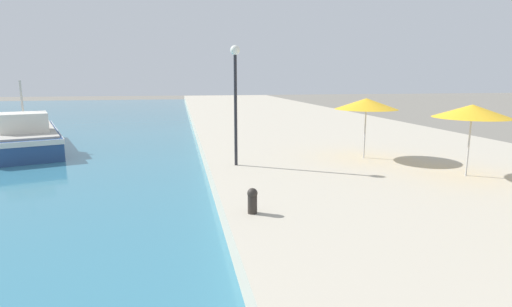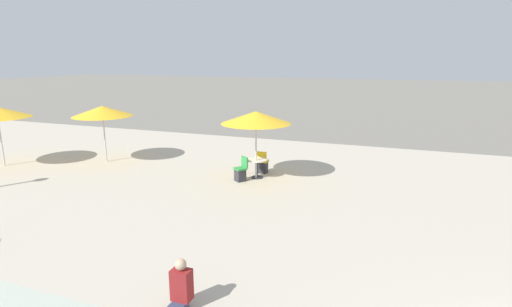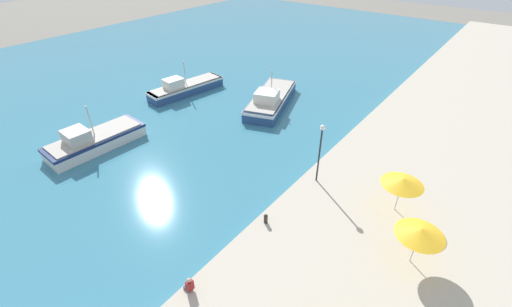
% 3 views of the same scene
% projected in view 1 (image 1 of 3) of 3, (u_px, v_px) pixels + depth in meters
% --- Properties ---
extents(quay_promenade, '(16.00, 90.00, 0.72)m').
position_uv_depth(quay_promenade, '(285.00, 121.00, 34.75)').
color(quay_promenade, '#BCB29E').
rests_on(quay_promenade, ground_plane).
extents(fishing_boat_far, '(6.32, 10.36, 3.92)m').
position_uv_depth(fishing_boat_far, '(26.00, 136.00, 22.67)').
color(fishing_boat_far, navy).
rests_on(fishing_boat_far, water_basin).
extents(cafe_umbrella_white, '(2.56, 2.56, 2.48)m').
position_uv_depth(cafe_umbrella_white, '(472.00, 111.00, 13.54)').
color(cafe_umbrella_white, '#B7B7B7').
rests_on(cafe_umbrella_white, quay_promenade).
extents(cafe_umbrella_striped, '(2.61, 2.61, 2.53)m').
position_uv_depth(cafe_umbrella_striped, '(366.00, 104.00, 16.65)').
color(cafe_umbrella_striped, '#B7B7B7').
rests_on(cafe_umbrella_striped, quay_promenade).
extents(mooring_bollard, '(0.26, 0.26, 0.65)m').
position_uv_depth(mooring_bollard, '(252.00, 200.00, 10.02)').
color(mooring_bollard, '#2D2823').
rests_on(mooring_bollard, quay_promenade).
extents(lamppost, '(0.36, 0.36, 4.56)m').
position_uv_depth(lamppost, '(235.00, 85.00, 15.07)').
color(lamppost, '#232328').
rests_on(lamppost, quay_promenade).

